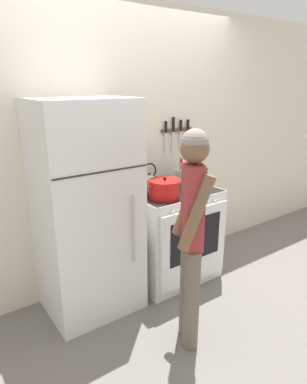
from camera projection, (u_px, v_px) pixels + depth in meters
ground_plane at (129, 270)px, 3.56m from camera, size 14.00×14.00×0.00m
wall_back at (125, 149)px, 3.19m from camera, size 10.00×0.06×2.55m
refrigerator at (87, 211)px, 2.75m from camera, size 0.75×0.63×1.76m
stove_range at (173, 234)px, 3.32m from camera, size 0.81×0.67×0.90m
dutch_oven_pot at (165, 188)px, 2.98m from camera, size 0.32×0.28×0.18m
tea_kettle at (150, 182)px, 3.19m from camera, size 0.25×0.20×0.26m
utensil_jar at (180, 176)px, 3.40m from camera, size 0.10×0.10×0.26m
person at (192, 229)px, 2.34m from camera, size 0.36×0.39×1.59m
wall_knife_strip at (177, 130)px, 3.44m from camera, size 0.38×0.03×0.35m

